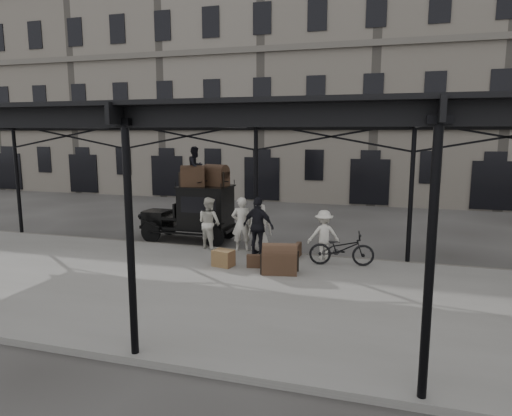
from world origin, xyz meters
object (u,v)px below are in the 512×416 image
(porter_official, at_px, (258,226))
(steamer_trunk_roof_near, at_px, (193,178))
(taxi, at_px, (198,211))
(bicycle, at_px, (342,249))
(steamer_trunk_platform, at_px, (280,261))
(porter_left, at_px, (241,224))

(porter_official, xyz_separation_m, steamer_trunk_roof_near, (-3.01, 1.52, 1.39))
(taxi, height_order, bicycle, taxi)
(taxi, distance_m, porter_official, 3.42)
(bicycle, bearing_deg, porter_official, 71.59)
(porter_official, bearing_deg, steamer_trunk_roof_near, -11.58)
(porter_official, bearing_deg, steamer_trunk_platform, 138.63)
(porter_official, relative_size, steamer_trunk_roof_near, 2.17)
(taxi, relative_size, porter_left, 1.95)
(porter_left, xyz_separation_m, steamer_trunk_platform, (1.87, -2.11, -0.57))
(porter_left, height_order, bicycle, porter_left)
(steamer_trunk_roof_near, distance_m, steamer_trunk_platform, 5.67)
(taxi, distance_m, steamer_trunk_platform, 5.45)
(porter_official, relative_size, steamer_trunk_platform, 1.94)
(bicycle, bearing_deg, steamer_trunk_roof_near, 61.88)
(porter_left, bearing_deg, steamer_trunk_roof_near, -47.40)
(porter_left, height_order, steamer_trunk_platform, porter_left)
(taxi, bearing_deg, porter_official, -31.11)
(porter_left, bearing_deg, bicycle, 146.89)
(steamer_trunk_platform, bearing_deg, steamer_trunk_roof_near, 131.07)
(porter_left, height_order, steamer_trunk_roof_near, steamer_trunk_roof_near)
(porter_official, xyz_separation_m, bicycle, (2.79, -0.44, -0.45))
(bicycle, height_order, steamer_trunk_roof_near, steamer_trunk_roof_near)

